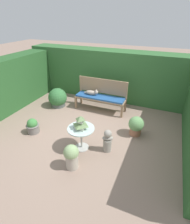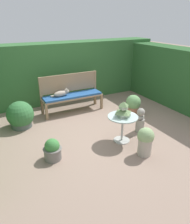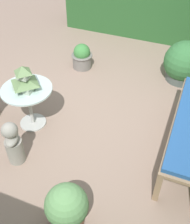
{
  "view_description": "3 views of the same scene",
  "coord_description": "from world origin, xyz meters",
  "px_view_note": "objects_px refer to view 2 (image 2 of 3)",
  "views": [
    {
      "loc": [
        1.83,
        -3.6,
        2.82
      ],
      "look_at": [
        0.26,
        0.09,
        0.55
      ],
      "focal_mm": 28.0,
      "sensor_mm": 36.0,
      "label": 1
    },
    {
      "loc": [
        -2.1,
        -4.02,
        2.41
      ],
      "look_at": [
        0.07,
        0.09,
        0.38
      ],
      "focal_mm": 35.0,
      "sensor_mm": 36.0,
      "label": 2
    },
    {
      "loc": [
        2.44,
        1.01,
        2.59
      ],
      "look_at": [
        0.32,
        0.16,
        0.54
      ],
      "focal_mm": 45.0,
      "sensor_mm": 36.0,
      "label": 3
    }
  ],
  "objects_px": {
    "garden_bench": "(72,97)",
    "patio_table": "(123,122)",
    "cat": "(62,93)",
    "pagoda_birdhouse": "(123,110)",
    "garden_bust": "(140,120)",
    "potted_plant_table_far": "(133,104)",
    "potted_plant_hedge_corner": "(20,116)",
    "potted_plant_bench_right": "(52,150)",
    "potted_plant_table_near": "(145,140)"
  },
  "relations": [
    {
      "from": "potted_plant_hedge_corner",
      "to": "potted_plant_bench_right",
      "type": "xyz_separation_m",
      "value": [
        0.26,
        -1.59,
        -0.09
      ]
    },
    {
      "from": "cat",
      "to": "patio_table",
      "type": "bearing_deg",
      "value": -78.12
    },
    {
      "from": "garden_bust",
      "to": "potted_plant_table_near",
      "type": "xyz_separation_m",
      "value": [
        -0.5,
        -0.77,
        0.03
      ]
    },
    {
      "from": "pagoda_birdhouse",
      "to": "potted_plant_bench_right",
      "type": "distance_m",
      "value": 1.57
    },
    {
      "from": "garden_bench",
      "to": "potted_plant_table_near",
      "type": "relative_size",
      "value": 2.95
    },
    {
      "from": "potted_plant_hedge_corner",
      "to": "potted_plant_table_far",
      "type": "xyz_separation_m",
      "value": [
        2.81,
        -0.6,
        -0.01
      ]
    },
    {
      "from": "potted_plant_table_near",
      "to": "potted_plant_hedge_corner",
      "type": "distance_m",
      "value": 2.91
    },
    {
      "from": "garden_bench",
      "to": "potted_plant_hedge_corner",
      "type": "distance_m",
      "value": 1.48
    },
    {
      "from": "garden_bust",
      "to": "potted_plant_bench_right",
      "type": "relative_size",
      "value": 1.37
    },
    {
      "from": "cat",
      "to": "potted_plant_table_near",
      "type": "xyz_separation_m",
      "value": [
        0.69,
        -2.58,
        -0.26
      ]
    },
    {
      "from": "patio_table",
      "to": "potted_plant_table_far",
      "type": "distance_m",
      "value": 1.5
    },
    {
      "from": "garden_bench",
      "to": "pagoda_birdhouse",
      "type": "relative_size",
      "value": 5.27
    },
    {
      "from": "patio_table",
      "to": "potted_plant_bench_right",
      "type": "xyz_separation_m",
      "value": [
        -1.49,
        0.05,
        -0.25
      ]
    },
    {
      "from": "pagoda_birdhouse",
      "to": "potted_plant_bench_right",
      "type": "height_order",
      "value": "pagoda_birdhouse"
    },
    {
      "from": "garden_bench",
      "to": "potted_plant_table_far",
      "type": "distance_m",
      "value": 1.65
    },
    {
      "from": "cat",
      "to": "garden_bust",
      "type": "distance_m",
      "value": 2.18
    },
    {
      "from": "garden_bench",
      "to": "potted_plant_table_near",
      "type": "xyz_separation_m",
      "value": [
        0.39,
        -2.56,
        -0.12
      ]
    },
    {
      "from": "pagoda_birdhouse",
      "to": "potted_plant_hedge_corner",
      "type": "relative_size",
      "value": 0.49
    },
    {
      "from": "potted_plant_table_far",
      "to": "potted_plant_bench_right",
      "type": "xyz_separation_m",
      "value": [
        -2.55,
        -0.99,
        -0.08
      ]
    },
    {
      "from": "garden_bench",
      "to": "potted_plant_bench_right",
      "type": "xyz_separation_m",
      "value": [
        -1.19,
        -1.89,
        -0.23
      ]
    },
    {
      "from": "potted_plant_hedge_corner",
      "to": "potted_plant_table_far",
      "type": "height_order",
      "value": "potted_plant_hedge_corner"
    },
    {
      "from": "potted_plant_table_near",
      "to": "potted_plant_hedge_corner",
      "type": "height_order",
      "value": "potted_plant_hedge_corner"
    },
    {
      "from": "patio_table",
      "to": "potted_plant_hedge_corner",
      "type": "relative_size",
      "value": 0.98
    },
    {
      "from": "potted_plant_table_near",
      "to": "potted_plant_table_far",
      "type": "height_order",
      "value": "potted_plant_table_near"
    },
    {
      "from": "garden_bust",
      "to": "potted_plant_bench_right",
      "type": "distance_m",
      "value": 2.08
    },
    {
      "from": "garden_bench",
      "to": "potted_plant_table_near",
      "type": "distance_m",
      "value": 2.59
    },
    {
      "from": "garden_bench",
      "to": "patio_table",
      "type": "xyz_separation_m",
      "value": [
        0.3,
        -1.94,
        0.02
      ]
    },
    {
      "from": "garden_bench",
      "to": "patio_table",
      "type": "bearing_deg",
      "value": -81.17
    },
    {
      "from": "cat",
      "to": "potted_plant_bench_right",
      "type": "height_order",
      "value": "cat"
    },
    {
      "from": "patio_table",
      "to": "garden_bust",
      "type": "relative_size",
      "value": 1.09
    },
    {
      "from": "patio_table",
      "to": "cat",
      "type": "bearing_deg",
      "value": 106.96
    },
    {
      "from": "garden_bust",
      "to": "potted_plant_hedge_corner",
      "type": "xyz_separation_m",
      "value": [
        -2.34,
        1.49,
        0.01
      ]
    },
    {
      "from": "cat",
      "to": "pagoda_birdhouse",
      "type": "relative_size",
      "value": 1.59
    },
    {
      "from": "cat",
      "to": "potted_plant_hedge_corner",
      "type": "bearing_deg",
      "value": -169.72
    },
    {
      "from": "patio_table",
      "to": "garden_bust",
      "type": "height_order",
      "value": "same"
    },
    {
      "from": "cat",
      "to": "potted_plant_bench_right",
      "type": "xyz_separation_m",
      "value": [
        -0.89,
        -1.91,
        -0.38
      ]
    },
    {
      "from": "potted_plant_hedge_corner",
      "to": "potted_plant_bench_right",
      "type": "distance_m",
      "value": 1.61
    },
    {
      "from": "potted_plant_table_near",
      "to": "pagoda_birdhouse",
      "type": "bearing_deg",
      "value": 98.39
    },
    {
      "from": "pagoda_birdhouse",
      "to": "potted_plant_table_far",
      "type": "height_order",
      "value": "pagoda_birdhouse"
    },
    {
      "from": "cat",
      "to": "pagoda_birdhouse",
      "type": "distance_m",
      "value": 2.05
    },
    {
      "from": "garden_bust",
      "to": "potted_plant_table_far",
      "type": "height_order",
      "value": "garden_bust"
    },
    {
      "from": "pagoda_birdhouse",
      "to": "potted_plant_table_far",
      "type": "relative_size",
      "value": 0.6
    },
    {
      "from": "potted_plant_bench_right",
      "to": "cat",
      "type": "bearing_deg",
      "value": 64.97
    },
    {
      "from": "pagoda_birdhouse",
      "to": "potted_plant_table_near",
      "type": "relative_size",
      "value": 0.56
    },
    {
      "from": "pagoda_birdhouse",
      "to": "garden_bust",
      "type": "xyz_separation_m",
      "value": [
        0.59,
        0.15,
        -0.42
      ]
    },
    {
      "from": "cat",
      "to": "patio_table",
      "type": "relative_size",
      "value": 0.8
    },
    {
      "from": "pagoda_birdhouse",
      "to": "potted_plant_bench_right",
      "type": "relative_size",
      "value": 0.75
    },
    {
      "from": "potted_plant_table_near",
      "to": "potted_plant_table_far",
      "type": "relative_size",
      "value": 1.07
    },
    {
      "from": "garden_bench",
      "to": "potted_plant_table_near",
      "type": "bearing_deg",
      "value": -81.27
    },
    {
      "from": "garden_bench",
      "to": "potted_plant_hedge_corner",
      "type": "relative_size",
      "value": 2.6
    }
  ]
}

